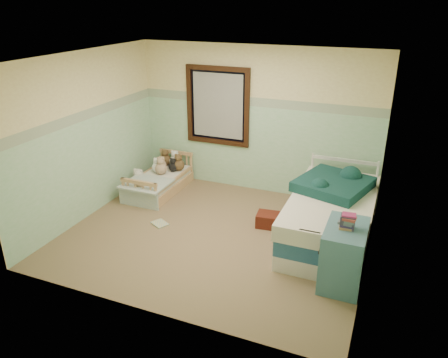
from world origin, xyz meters
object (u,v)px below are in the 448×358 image
at_px(twin_bed_frame, 329,233).
at_px(dresser, 344,255).
at_px(red_pillow, 268,220).
at_px(floor_book, 160,224).
at_px(plush_floor_cream, 139,183).
at_px(plush_floor_tan, 142,195).
at_px(toddler_bed_frame, 160,186).

xyz_separation_m(twin_bed_frame, dresser, (0.31, -0.95, 0.26)).
bearing_deg(red_pillow, floor_book, -159.27).
distance_m(plush_floor_cream, dresser, 3.99).
bearing_deg(dresser, twin_bed_frame, 107.87).
height_order(plush_floor_cream, floor_book, plush_floor_cream).
xyz_separation_m(plush_floor_cream, floor_book, (0.98, -0.97, -0.13)).
relative_size(twin_bed_frame, red_pillow, 6.50).
bearing_deg(red_pillow, plush_floor_tan, -179.17).
bearing_deg(toddler_bed_frame, plush_floor_cream, -162.75).
distance_m(toddler_bed_frame, plush_floor_tan, 0.54).
distance_m(red_pillow, floor_book, 1.64).
relative_size(toddler_bed_frame, plush_floor_cream, 4.92).
xyz_separation_m(plush_floor_tan, dresser, (3.40, -0.97, 0.24)).
xyz_separation_m(twin_bed_frame, red_pillow, (-0.92, 0.05, -0.01)).
relative_size(dresser, floor_book, 3.05).
bearing_deg(twin_bed_frame, plush_floor_tan, 179.65).
xyz_separation_m(dresser, floor_book, (-2.76, 0.42, -0.36)).
height_order(plush_floor_tan, dresser, dresser).
height_order(plush_floor_cream, twin_bed_frame, plush_floor_cream).
distance_m(plush_floor_cream, plush_floor_tan, 0.53).
relative_size(plush_floor_cream, twin_bed_frame, 0.13).
height_order(twin_bed_frame, floor_book, twin_bed_frame).
bearing_deg(dresser, floor_book, 171.31).
bearing_deg(dresser, plush_floor_tan, 164.13).
distance_m(toddler_bed_frame, red_pillow, 2.20).
height_order(toddler_bed_frame, plush_floor_cream, plush_floor_cream).
xyz_separation_m(toddler_bed_frame, dresser, (3.37, -1.50, 0.29)).
bearing_deg(toddler_bed_frame, floor_book, -60.21).
bearing_deg(plush_floor_cream, toddler_bed_frame, 17.25).
xyz_separation_m(plush_floor_tan, twin_bed_frame, (3.10, -0.02, -0.02)).
bearing_deg(plush_floor_cream, floor_book, -44.80).
bearing_deg(plush_floor_tan, twin_bed_frame, -0.35).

